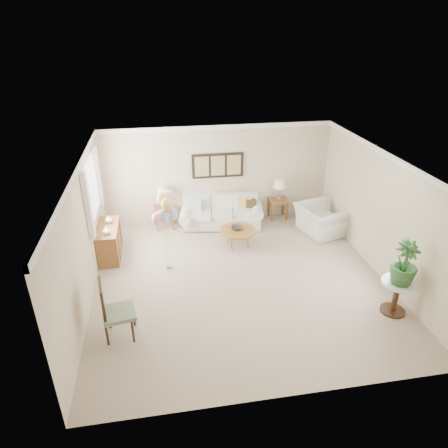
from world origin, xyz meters
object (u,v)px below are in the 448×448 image
object	(u,v)px
armchair	(320,220)
balloon_cluster	(165,209)
sofa	(222,214)
coffee_table	(238,231)
accent_chair	(114,309)

from	to	relation	value
armchair	balloon_cluster	size ratio (longest dim) A/B	0.62
sofa	coffee_table	distance (m)	1.19
balloon_cluster	coffee_table	bearing A→B (deg)	24.04
coffee_table	armchair	size ratio (longest dim) A/B	0.76
armchair	sofa	bearing A→B (deg)	55.93
coffee_table	sofa	bearing A→B (deg)	100.02
balloon_cluster	accent_chair	bearing A→B (deg)	-116.99
coffee_table	armchair	distance (m)	2.21
sofa	accent_chair	size ratio (longest dim) A/B	2.14
coffee_table	accent_chair	world-z (taller)	accent_chair
sofa	armchair	xyz separation A→B (m)	(2.40, -0.87, 0.05)
armchair	accent_chair	distance (m)	5.74
armchair	accent_chair	world-z (taller)	accent_chair
sofa	accent_chair	distance (m)	4.61
armchair	accent_chair	bearing A→B (deg)	107.51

